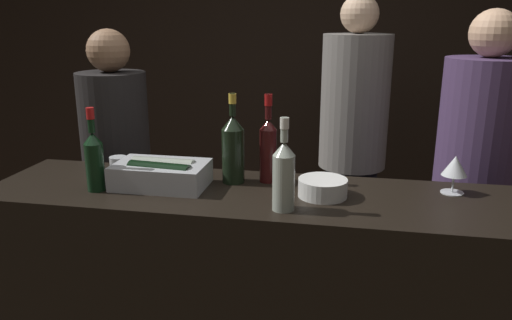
{
  "coord_description": "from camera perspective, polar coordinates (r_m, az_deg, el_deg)",
  "views": [
    {
      "loc": [
        0.34,
        -1.49,
        1.68
      ],
      "look_at": [
        0.0,
        0.29,
        1.16
      ],
      "focal_mm": 35.0,
      "sensor_mm": 36.0,
      "label": 1
    }
  ],
  "objects": [
    {
      "name": "person_in_hoodie",
      "position": [
        2.56,
        23.8,
        -1.83
      ],
      "size": [
        0.38,
        0.38,
        1.71
      ],
      "rotation": [
        0.0,
        0.0,
        -2.63
      ],
      "color": "black",
      "rests_on": "ground_plane"
    },
    {
      "name": "bar_counter",
      "position": [
        2.13,
        -0.14,
        -16.93
      ],
      "size": [
        2.09,
        0.53,
        1.04
      ],
      "color": "black",
      "rests_on": "ground_plane"
    },
    {
      "name": "bowl_white",
      "position": [
        1.86,
        7.63,
        -3.08
      ],
      "size": [
        0.18,
        0.18,
        0.07
      ],
      "color": "white",
      "rests_on": "bar_counter"
    },
    {
      "name": "ice_bin_with_bottles",
      "position": [
        1.98,
        -10.78,
        -1.51
      ],
      "size": [
        0.36,
        0.22,
        0.11
      ],
      "color": "#B7BABF",
      "rests_on": "bar_counter"
    },
    {
      "name": "red_wine_bottle_burgundy",
      "position": [
        1.98,
        -17.99,
        0.17
      ],
      "size": [
        0.07,
        0.07,
        0.32
      ],
      "color": "black",
      "rests_on": "bar_counter"
    },
    {
      "name": "champagne_bottle",
      "position": [
        1.98,
        -2.64,
        1.43
      ],
      "size": [
        0.09,
        0.09,
        0.36
      ],
      "color": "black",
      "rests_on": "bar_counter"
    },
    {
      "name": "wine_glass",
      "position": [
        2.0,
        21.78,
        -0.74
      ],
      "size": [
        0.09,
        0.09,
        0.15
      ],
      "color": "silver",
      "rests_on": "bar_counter"
    },
    {
      "name": "person_blond_tee",
      "position": [
        2.71,
        -15.5,
        -1.15
      ],
      "size": [
        0.34,
        0.34,
        1.62
      ],
      "rotation": [
        0.0,
        0.0,
        1.62
      ],
      "color": "black",
      "rests_on": "ground_plane"
    },
    {
      "name": "wall_back_chalkboard",
      "position": [
        3.81,
        5.78,
        11.8
      ],
      "size": [
        6.4,
        0.06,
        2.8
      ],
      "color": "black",
      "rests_on": "ground_plane"
    },
    {
      "name": "white_wine_bottle",
      "position": [
        1.69,
        3.19,
        -1.56
      ],
      "size": [
        0.08,
        0.08,
        0.32
      ],
      "color": "#9EA899",
      "rests_on": "bar_counter"
    },
    {
      "name": "candle_votive",
      "position": [
        2.25,
        -15.46,
        -0.33
      ],
      "size": [
        0.07,
        0.07,
        0.06
      ],
      "color": "silver",
      "rests_on": "bar_counter"
    },
    {
      "name": "red_wine_bottle_tall",
      "position": [
        1.98,
        1.39,
        1.51
      ],
      "size": [
        0.07,
        0.07,
        0.35
      ],
      "color": "#380F0F",
      "rests_on": "bar_counter"
    },
    {
      "name": "person_grey_polo",
      "position": [
        2.95,
        11.01,
        2.51
      ],
      "size": [
        0.39,
        0.39,
        1.8
      ],
      "rotation": [
        0.0,
        0.0,
        2.13
      ],
      "color": "black",
      "rests_on": "ground_plane"
    }
  ]
}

